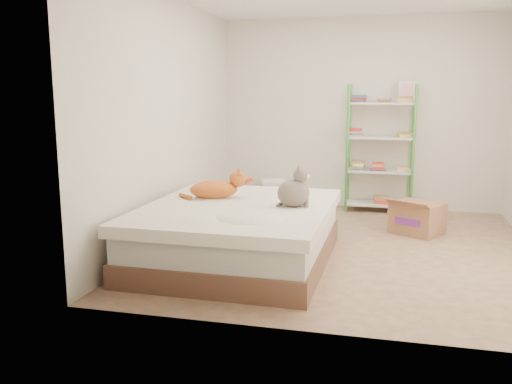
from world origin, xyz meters
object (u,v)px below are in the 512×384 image
(orange_cat, at_px, (214,187))
(white_bin, at_px, (273,193))
(grey_cat, at_px, (294,187))
(bed, at_px, (238,233))
(cardboard_box, at_px, (417,218))
(shelf_unit, at_px, (381,147))

(orange_cat, relative_size, white_bin, 1.43)
(grey_cat, distance_m, white_bin, 2.65)
(bed, distance_m, cardboard_box, 2.25)
(orange_cat, xyz_separation_m, grey_cat, (0.84, -0.20, 0.07))
(orange_cat, bearing_deg, shelf_unit, 33.94)
(orange_cat, distance_m, white_bin, 2.34)
(orange_cat, bearing_deg, bed, -59.50)
(grey_cat, xyz_separation_m, white_bin, (-0.71, 2.49, -0.54))
(bed, xyz_separation_m, cardboard_box, (1.71, 1.45, -0.09))
(bed, xyz_separation_m, orange_cat, (-0.32, 0.25, 0.39))
(bed, xyz_separation_m, white_bin, (-0.20, 2.54, -0.08))
(grey_cat, height_order, cardboard_box, grey_cat)
(shelf_unit, bearing_deg, bed, -116.12)
(orange_cat, bearing_deg, white_bin, 65.06)
(grey_cat, bearing_deg, orange_cat, 59.09)
(bed, distance_m, shelf_unit, 2.92)
(shelf_unit, height_order, white_bin, shelf_unit)
(bed, height_order, shelf_unit, shelf_unit)
(white_bin, bearing_deg, shelf_unit, 1.22)
(grey_cat, bearing_deg, shelf_unit, -33.72)
(orange_cat, distance_m, cardboard_box, 2.41)
(grey_cat, distance_m, cardboard_box, 1.92)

